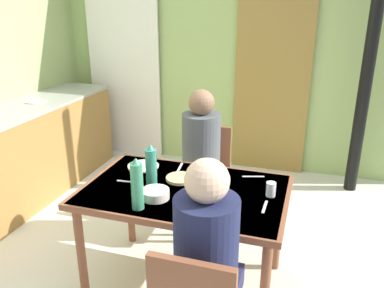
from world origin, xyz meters
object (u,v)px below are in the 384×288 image
person_far_diner (201,145)px  chair_far_diner (205,172)px  water_bottle_green_far (151,166)px  water_bottle_green_near (137,185)px  serving_bowl_center (155,194)px  person_near_diner (207,246)px  kitchen_counter (15,158)px  dining_table (185,200)px

person_far_diner → chair_far_diner: bearing=-90.0°
water_bottle_green_far → chair_far_diner: bearing=79.3°
water_bottle_green_near → serving_bowl_center: (0.05, 0.14, -0.12)m
chair_far_diner → person_near_diner: person_near_diner is taller
kitchen_counter → dining_table: bearing=-18.4°
kitchen_counter → chair_far_diner: (1.81, 0.14, 0.05)m
chair_far_diner → serving_bowl_center: bearing=87.2°
dining_table → serving_bowl_center: 0.24m
dining_table → water_bottle_green_near: size_ratio=4.12×
dining_table → water_bottle_green_near: bearing=-119.4°
person_far_diner → water_bottle_green_far: (-0.15, -0.63, 0.07)m
chair_far_diner → water_bottle_green_far: 0.86m
kitchen_counter → water_bottle_green_far: water_bottle_green_far is taller
serving_bowl_center → person_near_diner: bearing=-45.8°
chair_far_diner → water_bottle_green_near: 1.15m
person_near_diner → chair_far_diner: bearing=106.0°
dining_table → water_bottle_green_far: bearing=179.4°
water_bottle_green_far → water_bottle_green_near: bearing=-80.9°
chair_far_diner → person_far_diner: 0.31m
kitchen_counter → water_bottle_green_near: water_bottle_green_near is taller
water_bottle_green_near → dining_table: bearing=60.6°
dining_table → kitchen_counter: bearing=161.6°
dining_table → chair_far_diner: chair_far_diner is taller
kitchen_counter → person_near_diner: size_ratio=3.40×
dining_table → person_near_diner: 0.72m
dining_table → person_far_diner: bearing=97.5°
person_near_diner → water_bottle_green_near: bearing=147.3°
dining_table → water_bottle_green_far: 0.31m
person_near_diner → person_far_diner: same height
person_near_diner → water_bottle_green_far: size_ratio=2.82×
person_far_diner → serving_bowl_center: bearing=86.7°
kitchen_counter → person_far_diner: size_ratio=3.40×
water_bottle_green_far → serving_bowl_center: (0.10, -0.17, -0.10)m
water_bottle_green_far → dining_table: bearing=-0.6°
water_bottle_green_near → water_bottle_green_far: bearing=99.1°
dining_table → water_bottle_green_near: water_bottle_green_near is taller
kitchen_counter → water_bottle_green_near: (1.72, -0.94, 0.42)m
person_far_diner → serving_bowl_center: person_far_diner is taller
person_far_diner → water_bottle_green_near: bearing=84.3°
kitchen_counter → dining_table: 2.00m
person_far_diner → water_bottle_green_far: person_far_diner is taller
person_far_diner → serving_bowl_center: size_ratio=4.53×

